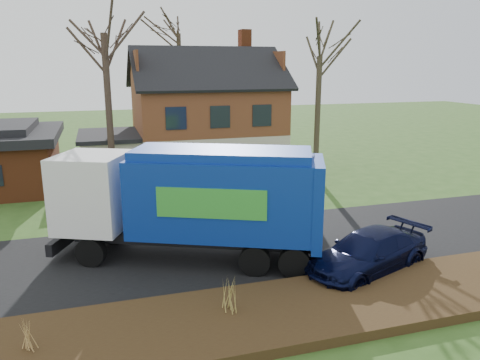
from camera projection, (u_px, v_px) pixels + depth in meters
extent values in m
plane|color=#2E4F1A|center=(237.00, 248.00, 18.29)|extent=(120.00, 120.00, 0.00)
cube|color=black|center=(237.00, 248.00, 18.28)|extent=(80.00, 7.00, 0.02)
cube|color=#321E10|center=(290.00, 312.00, 13.33)|extent=(80.00, 3.50, 0.30)
cube|color=beige|center=(207.00, 150.00, 31.52)|extent=(9.00, 7.50, 2.70)
cube|color=#592919|center=(206.00, 109.00, 30.86)|extent=(9.00, 7.50, 2.80)
cube|color=brown|center=(245.00, 42.00, 31.58)|extent=(0.70, 0.90, 1.60)
cube|color=beige|center=(112.00, 158.00, 29.32)|extent=(3.50, 5.50, 2.60)
cube|color=black|center=(110.00, 135.00, 28.98)|extent=(3.90, 5.90, 0.24)
cylinder|color=black|center=(91.00, 252.00, 16.58)|extent=(1.12, 0.76, 1.07)
cylinder|color=black|center=(114.00, 231.00, 18.65)|extent=(1.12, 0.76, 1.07)
cylinder|color=black|center=(255.00, 261.00, 15.85)|extent=(1.12, 0.76, 1.07)
cylinder|color=black|center=(260.00, 238.00, 17.92)|extent=(1.12, 0.76, 1.07)
cylinder|color=black|center=(294.00, 263.00, 15.69)|extent=(1.12, 0.76, 1.07)
cylinder|color=black|center=(295.00, 239.00, 17.76)|extent=(1.12, 0.76, 1.07)
cube|color=black|center=(196.00, 237.00, 17.09)|extent=(8.54, 4.74, 0.36)
cube|color=white|center=(93.00, 191.00, 17.18)|extent=(3.20, 3.30, 2.77)
cube|color=black|center=(64.00, 186.00, 17.28)|extent=(1.00, 2.09, 0.92)
cube|color=black|center=(66.00, 238.00, 17.79)|extent=(1.29, 2.44, 0.46)
cube|color=navy|center=(222.00, 196.00, 16.58)|extent=(6.94, 4.99, 2.77)
cube|color=navy|center=(222.00, 154.00, 16.21)|extent=(6.53, 4.58, 0.31)
cube|color=navy|center=(317.00, 202.00, 16.19)|extent=(1.40, 2.53, 2.97)
cube|color=green|center=(211.00, 204.00, 15.32)|extent=(3.38, 1.55, 1.02)
cube|color=green|center=(224.00, 184.00, 17.83)|extent=(3.38, 1.55, 1.02)
imported|color=#A0A3A7|center=(204.00, 199.00, 22.49)|extent=(4.43, 2.68, 1.38)
imported|color=black|center=(368.00, 253.00, 15.98)|extent=(5.39, 3.64, 1.45)
cylinder|color=#3B2C23|center=(109.00, 116.00, 25.27)|extent=(0.36, 0.36, 8.59)
cylinder|color=#3D3525|center=(317.00, 118.00, 28.89)|extent=(0.34, 0.34, 7.48)
cylinder|color=#382B21|center=(180.00, 92.00, 39.27)|extent=(0.36, 0.36, 9.44)
cone|color=tan|center=(27.00, 334.00, 11.23)|extent=(0.04, 0.04, 0.82)
cone|color=tan|center=(20.00, 335.00, 11.19)|extent=(0.04, 0.04, 0.82)
cone|color=tan|center=(33.00, 333.00, 11.27)|extent=(0.04, 0.04, 0.82)
cone|color=tan|center=(27.00, 332.00, 11.33)|extent=(0.04, 0.04, 0.82)
cone|color=tan|center=(26.00, 337.00, 11.13)|extent=(0.04, 0.04, 0.82)
cone|color=#A8954A|center=(229.00, 294.00, 13.00)|extent=(0.04, 0.04, 0.97)
cone|color=#A8954A|center=(224.00, 295.00, 12.96)|extent=(0.04, 0.04, 0.97)
cone|color=#A8954A|center=(234.00, 294.00, 13.04)|extent=(0.04, 0.04, 0.97)
cone|color=#A8954A|center=(228.00, 292.00, 13.11)|extent=(0.04, 0.04, 0.97)
cone|color=#A8954A|center=(230.00, 296.00, 12.89)|extent=(0.04, 0.04, 0.97)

